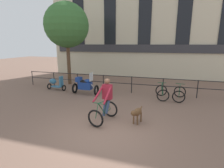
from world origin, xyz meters
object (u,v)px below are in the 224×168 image
object	(u,v)px
parked_bicycle_near_lamp	(162,92)
parked_bicycle_mid_left	(179,94)
parked_motorcycle	(85,85)
cyclist_with_bike	(105,102)
dog	(137,113)
parked_scooter	(56,83)

from	to	relation	value
parked_bicycle_near_lamp	parked_bicycle_mid_left	size ratio (longest dim) A/B	1.00
parked_motorcycle	parked_bicycle_near_lamp	bearing A→B (deg)	-83.13
cyclist_with_bike	parked_bicycle_near_lamp	xyz separation A→B (m)	(2.11, 3.64, -0.41)
parked_motorcycle	dog	bearing A→B (deg)	-129.12
parked_bicycle_near_lamp	parked_bicycle_mid_left	world-z (taller)	same
parked_bicycle_near_lamp	parked_scooter	xyz separation A→B (m)	(-6.82, -0.12, 0.10)
parked_bicycle_mid_left	parked_scooter	size ratio (longest dim) A/B	0.90
parked_bicycle_near_lamp	parked_scooter	bearing A→B (deg)	-5.78
parked_motorcycle	parked_scooter	size ratio (longest dim) A/B	1.21
parked_motorcycle	parked_bicycle_near_lamp	size ratio (longest dim) A/B	1.35
parked_bicycle_mid_left	parked_scooter	xyz separation A→B (m)	(-7.73, -0.12, 0.10)
dog	parked_bicycle_near_lamp	size ratio (longest dim) A/B	0.78
parked_motorcycle	parked_scooter	world-z (taller)	parked_motorcycle
dog	parked_scooter	bearing A→B (deg)	165.57
dog	parked_scooter	world-z (taller)	parked_scooter
cyclist_with_bike	parked_motorcycle	size ratio (longest dim) A/B	1.07
dog	parked_bicycle_mid_left	bearing A→B (deg)	79.30
cyclist_with_bike	parked_scooter	distance (m)	5.89
cyclist_with_bike	parked_bicycle_mid_left	xyz separation A→B (m)	(3.02, 3.64, -0.41)
cyclist_with_bike	parked_bicycle_mid_left	bearing A→B (deg)	62.65
dog	parked_motorcycle	world-z (taller)	parked_motorcycle
dog	parked_scooter	xyz separation A→B (m)	(-5.96, 3.45, 0.01)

